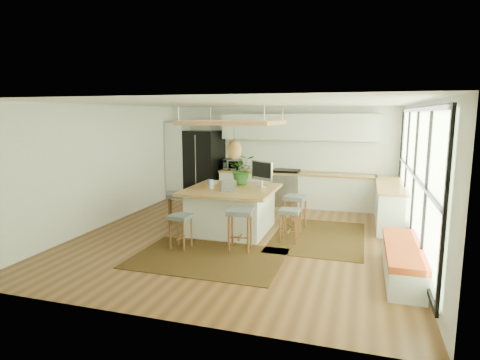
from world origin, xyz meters
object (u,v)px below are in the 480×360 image
(stool_right_front, at_px, (289,224))
(microwave, at_px, (233,163))
(stool_near_right, at_px, (240,231))
(island_plant, at_px, (242,173))
(stool_left_side, at_px, (178,211))
(fridge, at_px, (204,168))
(monitor, at_px, (262,175))
(laptop, at_px, (227,185))
(island, at_px, (231,209))
(stool_right_back, at_px, (295,213))
(stool_near_left, at_px, (181,230))

(stool_right_front, bearing_deg, microwave, 124.70)
(stool_near_right, height_order, island_plant, island_plant)
(stool_near_right, distance_m, stool_left_side, 2.08)
(fridge, distance_m, stool_near_right, 4.63)
(stool_right_front, xyz_separation_m, microwave, (-2.21, 3.20, 0.75))
(stool_left_side, relative_size, monitor, 1.28)
(stool_right_front, height_order, laptop, laptop)
(stool_near_right, bearing_deg, fridge, 120.41)
(laptop, bearing_deg, fridge, 117.56)
(island, xyz_separation_m, stool_right_front, (1.33, -0.41, -0.11))
(stool_right_front, height_order, stool_left_side, stool_left_side)
(stool_right_back, bearing_deg, stool_near_right, -114.20)
(laptop, distance_m, monitor, 0.91)
(stool_right_front, bearing_deg, fridge, 134.08)
(stool_right_back, height_order, monitor, monitor)
(island, distance_m, laptop, 0.68)
(fridge, relative_size, stool_near_left, 3.15)
(fridge, height_order, stool_near_right, fridge)
(island, height_order, island_plant, island_plant)
(stool_right_back, height_order, stool_left_side, stool_left_side)
(monitor, xyz_separation_m, microwave, (-1.46, 2.42, -0.08))
(stool_right_back, bearing_deg, stool_left_side, -166.78)
(island, xyz_separation_m, stool_near_left, (-0.54, -1.39, -0.11))
(monitor, distance_m, island_plant, 0.54)
(stool_near_right, height_order, stool_right_front, stool_near_right)
(stool_right_front, relative_size, island_plant, 0.99)
(stool_near_left, relative_size, stool_right_back, 0.86)
(stool_near_left, bearing_deg, stool_right_back, 45.76)
(stool_near_right, xyz_separation_m, laptop, (-0.52, 0.83, 0.70))
(stool_right_front, xyz_separation_m, laptop, (-1.30, 0.07, 0.70))
(fridge, relative_size, island_plant, 3.05)
(laptop, bearing_deg, island, 92.41)
(fridge, xyz_separation_m, island_plant, (1.84, -2.23, 0.26))
(island, relative_size, microwave, 3.44)
(stool_left_side, height_order, laptop, laptop)
(stool_left_side, distance_m, island_plant, 1.67)
(stool_near_left, bearing_deg, stool_left_side, 117.85)
(stool_left_side, height_order, island_plant, island_plant)
(stool_near_left, xyz_separation_m, stool_left_side, (-0.68, 1.30, 0.00))
(stool_near_right, relative_size, laptop, 2.35)
(stool_right_front, xyz_separation_m, stool_left_side, (-2.55, 0.32, 0.00))
(laptop, bearing_deg, stool_near_right, -59.98)
(island, bearing_deg, monitor, 33.27)
(stool_near_left, height_order, stool_right_front, stool_right_front)
(island, bearing_deg, microwave, 107.63)
(fridge, bearing_deg, laptop, -48.56)
(fridge, height_order, monitor, fridge)
(fridge, height_order, island_plant, fridge)
(stool_near_left, bearing_deg, island_plant, 72.71)
(microwave, bearing_deg, fridge, 168.17)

